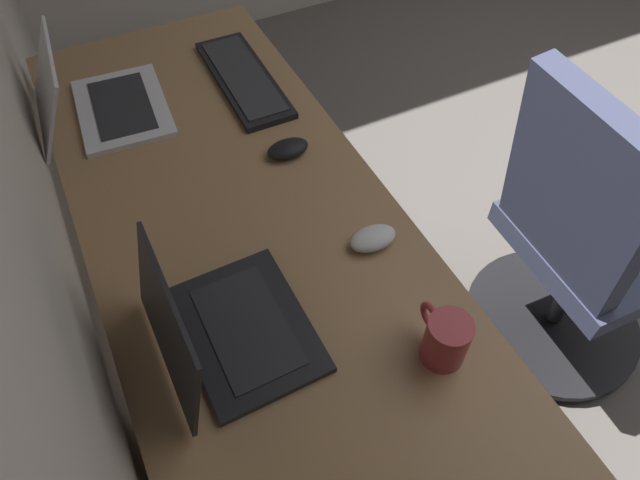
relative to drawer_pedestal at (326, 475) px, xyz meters
The scene contains 9 objects.
desk 0.37m from the drawer_pedestal, ahead, with size 2.27×0.67×0.73m.
drawer_pedestal is the anchor object (origin of this frame).
laptop_leftmost 0.49m from the drawer_pedestal, 30.14° to the left, with size 0.31×0.27×0.22m.
laptop_left 1.07m from the drawer_pedestal, 10.24° to the left, with size 0.33×0.34×0.21m.
keyboard_main 1.04m from the drawer_pedestal, 13.08° to the right, with size 0.42×0.15×0.02m.
mouse_main 0.55m from the drawer_pedestal, 41.63° to the right, with size 0.06×0.10×0.03m, color silver.
mouse_spare 0.76m from the drawer_pedestal, 18.47° to the right, with size 0.06×0.10×0.03m, color black.
coffee_mug 0.49m from the drawer_pedestal, 89.36° to the right, with size 0.12×0.08×0.11m.
office_chair 0.89m from the drawer_pedestal, 77.81° to the right, with size 0.56×0.56×0.97m.
Camera 1 is at (-0.39, 2.13, 1.66)m, focal length 31.41 mm.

